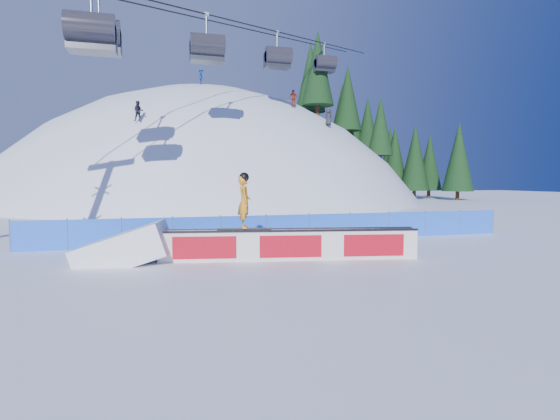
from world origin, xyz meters
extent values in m
plane|color=white|center=(0.00, 0.00, 0.00)|extent=(160.00, 160.00, 0.00)
sphere|color=white|center=(0.00, 42.00, -18.00)|extent=(64.00, 64.00, 64.00)
cylinder|color=#332014|center=(14.78, 41.61, 10.98)|extent=(0.50, 0.50, 1.40)
cone|color=black|center=(14.78, 41.61, 14.58)|extent=(2.64, 2.64, 6.00)
cylinder|color=#332014|center=(15.53, 42.48, 10.57)|extent=(0.50, 0.50, 1.40)
cone|color=black|center=(15.53, 42.48, 14.82)|extent=(3.21, 3.21, 7.29)
cylinder|color=#332014|center=(16.17, 41.45, 10.21)|extent=(0.50, 0.50, 1.40)
cone|color=black|center=(16.17, 41.45, 14.49)|extent=(3.24, 3.24, 7.37)
cylinder|color=#332014|center=(17.61, 44.54, 9.20)|extent=(0.50, 0.50, 1.40)
cone|color=black|center=(17.61, 44.54, 13.15)|extent=(2.95, 2.95, 6.70)
cylinder|color=#332014|center=(20.32, 45.37, 7.09)|extent=(0.50, 0.50, 1.40)
cone|color=black|center=(20.32, 45.37, 11.99)|extent=(3.79, 3.79, 8.60)
cylinder|color=#332014|center=(21.28, 37.18, 6.01)|extent=(0.50, 0.50, 1.40)
cone|color=black|center=(21.28, 37.18, 11.16)|extent=(4.00, 4.00, 9.10)
cylinder|color=#332014|center=(23.35, 43.56, 4.43)|extent=(0.50, 0.50, 1.40)
cone|color=black|center=(23.35, 43.56, 8.56)|extent=(3.11, 3.11, 7.06)
cylinder|color=#332014|center=(24.75, 44.36, 2.74)|extent=(0.50, 0.50, 1.40)
cone|color=black|center=(24.75, 44.36, 7.64)|extent=(3.78, 3.78, 8.60)
cylinder|color=#332014|center=(27.77, 44.96, 0.60)|extent=(0.50, 0.50, 1.40)
cone|color=black|center=(27.77, 44.96, 4.35)|extent=(2.77, 2.77, 6.30)
cylinder|color=#332014|center=(30.24, 44.62, 0.60)|extent=(0.50, 0.50, 1.40)
cone|color=black|center=(30.24, 44.62, 4.37)|extent=(2.79, 2.79, 6.34)
cylinder|color=#332014|center=(30.65, 42.42, 0.60)|extent=(0.50, 0.50, 1.40)
cone|color=black|center=(30.65, 42.42, 6.10)|extent=(4.31, 4.31, 9.80)
cylinder|color=#332014|center=(31.35, 44.28, 0.60)|extent=(0.50, 0.50, 1.40)
cone|color=black|center=(31.35, 44.28, 5.42)|extent=(3.72, 3.72, 8.45)
cylinder|color=#332014|center=(34.12, 44.77, 0.60)|extent=(0.50, 0.50, 1.40)
cone|color=black|center=(34.12, 44.77, 4.97)|extent=(3.32, 3.32, 7.54)
cube|color=blue|center=(0.00, 4.50, 0.60)|extent=(22.00, 0.03, 1.20)
cylinder|color=#44527A|center=(-11.00, 4.50, 0.65)|extent=(0.05, 0.05, 1.30)
cylinder|color=#44527A|center=(-9.00, 4.50, 0.65)|extent=(0.05, 0.05, 1.30)
cylinder|color=#44527A|center=(-7.00, 4.50, 0.65)|extent=(0.05, 0.05, 1.30)
cylinder|color=#44527A|center=(-5.00, 4.50, 0.65)|extent=(0.05, 0.05, 1.30)
cylinder|color=#44527A|center=(-3.00, 4.50, 0.65)|extent=(0.05, 0.05, 1.30)
cylinder|color=#44527A|center=(-1.00, 4.50, 0.65)|extent=(0.05, 0.05, 1.30)
cylinder|color=#44527A|center=(1.00, 4.50, 0.65)|extent=(0.05, 0.05, 1.30)
cylinder|color=#44527A|center=(3.00, 4.50, 0.65)|extent=(0.05, 0.05, 1.30)
cylinder|color=#44527A|center=(5.00, 4.50, 0.65)|extent=(0.05, 0.05, 1.30)
cylinder|color=#44527A|center=(7.00, 4.50, 0.65)|extent=(0.05, 0.05, 1.30)
cylinder|color=#44527A|center=(9.00, 4.50, 0.65)|extent=(0.05, 0.05, 1.30)
cylinder|color=#44527A|center=(11.00, 4.50, 0.65)|extent=(0.05, 0.05, 1.30)
cylinder|color=#2B2932|center=(-8.75, 10.55, 10.52)|extent=(2.40, 1.50, 1.50)
cylinder|color=#2B2932|center=(-2.00, 17.93, 12.36)|extent=(2.40, 1.50, 1.50)
cylinder|color=#2B2932|center=(5.50, 26.13, 14.40)|extent=(2.40, 1.50, 1.50)
cylinder|color=#2B2932|center=(13.75, 35.15, 16.64)|extent=(2.40, 1.50, 1.50)
cube|color=silver|center=(-1.19, 0.25, 0.50)|extent=(8.86, 2.12, 1.00)
cube|color=#9395A0|center=(-1.19, 0.25, 1.02)|extent=(8.78, 2.13, 0.04)
cube|color=black|center=(-1.24, -0.04, 1.03)|extent=(8.77, 1.60, 0.07)
cube|color=black|center=(-1.14, 0.54, 1.03)|extent=(8.77, 1.60, 0.07)
cube|color=red|center=(-1.24, -0.04, 0.50)|extent=(8.33, 1.51, 0.75)
cube|color=red|center=(-1.14, 0.53, 0.50)|extent=(8.33, 1.51, 0.75)
cube|color=black|center=(-2.73, 0.52, 1.09)|extent=(1.89, 0.66, 0.04)
imported|color=orange|center=(-2.73, 0.52, 2.00)|extent=(0.50, 0.70, 1.80)
sphere|color=black|center=(-2.73, 0.52, 2.84)|extent=(0.34, 0.34, 0.34)
imported|color=black|center=(-7.03, 24.11, 8.41)|extent=(0.81, 0.64, 1.65)
imported|color=#9E2B16|center=(7.97, 29.40, 11.14)|extent=(1.01, 0.52, 1.65)
imported|color=navy|center=(-0.83, 35.33, 14.11)|extent=(1.06, 1.23, 1.65)
imported|color=black|center=(11.00, 27.26, 9.01)|extent=(0.92, 0.96, 1.65)
camera|label=1|loc=(-5.51, -14.06, 2.77)|focal=28.00mm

